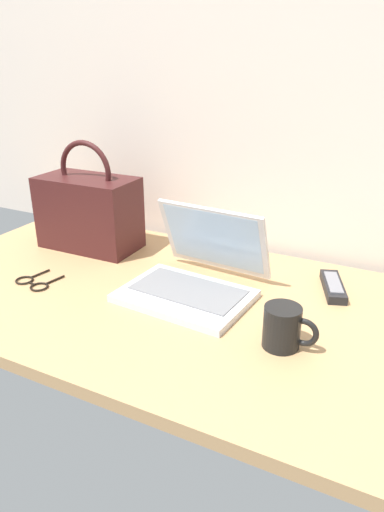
{
  "coord_description": "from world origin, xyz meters",
  "views": [
    {
      "loc": [
        0.44,
        -0.9,
        0.58
      ],
      "look_at": [
        -0.02,
        0.0,
        0.15
      ],
      "focal_mm": 32.73,
      "sensor_mm": 36.0,
      "label": 1
    }
  ],
  "objects_px": {
    "laptop": "(196,275)",
    "remote_control_far": "(333,286)",
    "coffee_mug": "(283,327)",
    "eyeglasses": "(33,283)",
    "handbag": "(89,211)"
  },
  "relations": [
    {
      "from": "laptop",
      "to": "remote_control_far",
      "type": "relative_size",
      "value": 1.97
    },
    {
      "from": "laptop",
      "to": "coffee_mug",
      "type": "distance_m",
      "value": 0.3
    },
    {
      "from": "laptop",
      "to": "eyeglasses",
      "type": "relative_size",
      "value": 2.75
    },
    {
      "from": "remote_control_far",
      "to": "handbag",
      "type": "bearing_deg",
      "value": -177.19
    },
    {
      "from": "laptop",
      "to": "remote_control_far",
      "type": "bearing_deg",
      "value": 27.43
    },
    {
      "from": "handbag",
      "to": "eyeglasses",
      "type": "bearing_deg",
      "value": -84.19
    },
    {
      "from": "laptop",
      "to": "handbag",
      "type": "xyz_separation_m",
      "value": [
        -0.43,
        0.13,
        0.07
      ]
    },
    {
      "from": "eyeglasses",
      "to": "handbag",
      "type": "distance_m",
      "value": 0.31
    },
    {
      "from": "remote_control_far",
      "to": "coffee_mug",
      "type": "bearing_deg",
      "value": -98.01
    },
    {
      "from": "handbag",
      "to": "remote_control_far",
      "type": "bearing_deg",
      "value": 2.81
    },
    {
      "from": "coffee_mug",
      "to": "laptop",
      "type": "bearing_deg",
      "value": 152.6
    },
    {
      "from": "coffee_mug",
      "to": "remote_control_far",
      "type": "relative_size",
      "value": 0.69
    },
    {
      "from": "eyeglasses",
      "to": "remote_control_far",
      "type": "bearing_deg",
      "value": 24.33
    },
    {
      "from": "coffee_mug",
      "to": "remote_control_far",
      "type": "distance_m",
      "value": 0.31
    },
    {
      "from": "coffee_mug",
      "to": "eyeglasses",
      "type": "distance_m",
      "value": 0.67
    }
  ]
}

